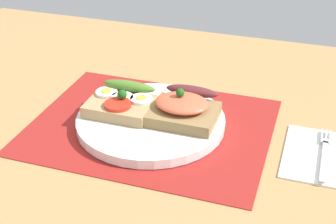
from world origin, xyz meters
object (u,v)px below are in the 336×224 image
(fork, at_px, (325,152))
(sandwich_salmon, at_px, (184,108))
(napkin, at_px, (324,156))
(plate, at_px, (151,121))
(sandwich_egg_tomato, at_px, (121,103))

(fork, bearing_deg, sandwich_salmon, 176.77)
(napkin, xyz_separation_m, fork, (0.00, 0.00, 0.00))
(sandwich_salmon, height_order, fork, sandwich_salmon)
(sandwich_salmon, distance_m, napkin, 0.23)
(plate, distance_m, sandwich_egg_tomato, 0.06)
(plate, relative_size, sandwich_salmon, 2.30)
(plate, height_order, sandwich_egg_tomato, sandwich_egg_tomato)
(sandwich_egg_tomato, xyz_separation_m, sandwich_salmon, (0.11, 0.01, 0.00))
(plate, height_order, napkin, plate)
(napkin, bearing_deg, fork, 71.20)
(plate, xyz_separation_m, napkin, (0.28, 0.00, -0.01))
(sandwich_egg_tomato, bearing_deg, sandwich_salmon, 6.28)
(sandwich_egg_tomato, height_order, napkin, sandwich_egg_tomato)
(napkin, relative_size, fork, 1.04)
(sandwich_salmon, bearing_deg, napkin, -3.76)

